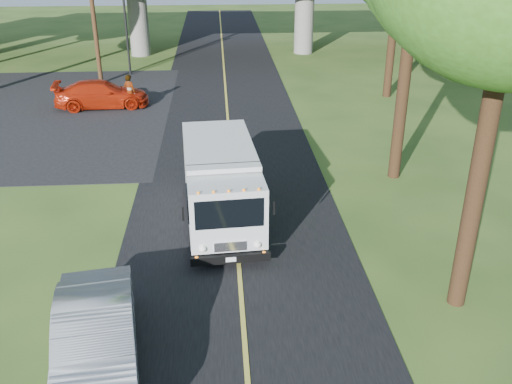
{
  "coord_description": "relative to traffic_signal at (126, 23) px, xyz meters",
  "views": [
    {
      "loc": [
        -0.45,
        -10.66,
        8.85
      ],
      "look_at": [
        0.59,
        4.58,
        1.6
      ],
      "focal_mm": 40.0,
      "sensor_mm": 36.0,
      "label": 1
    }
  ],
  "objects": [
    {
      "name": "silver_sedan",
      "position": [
        2.8,
        -26.85,
        -2.42
      ],
      "size": [
        2.41,
        4.96,
        1.57
      ],
      "primitive_type": "imported",
      "rotation": [
        0.0,
        0.0,
        0.16
      ],
      "color": "gray",
      "rests_on": "ground"
    },
    {
      "name": "parking_lot",
      "position": [
        -5.0,
        -8.0,
        -3.19
      ],
      "size": [
        16.0,
        18.0,
        0.01
      ],
      "primitive_type": "cube",
      "color": "black",
      "rests_on": "ground"
    },
    {
      "name": "step_van",
      "position": [
        5.55,
        -20.14,
        -1.83
      ],
      "size": [
        2.64,
        6.15,
        2.52
      ],
      "rotation": [
        0.0,
        0.0,
        0.07
      ],
      "color": "silver",
      "rests_on": "ground"
    },
    {
      "name": "road",
      "position": [
        6.0,
        -16.0,
        -3.19
      ],
      "size": [
        7.0,
        90.0,
        0.02
      ],
      "primitive_type": "cube",
      "color": "black",
      "rests_on": "ground"
    },
    {
      "name": "utility_pole",
      "position": [
        -1.5,
        -2.0,
        1.4
      ],
      "size": [
        1.6,
        0.26,
        9.0
      ],
      "color": "#472D19",
      "rests_on": "ground"
    },
    {
      "name": "pedestrian",
      "position": [
        0.98,
        -7.36,
        -2.3
      ],
      "size": [
        0.78,
        0.68,
        1.79
      ],
      "primitive_type": "imported",
      "rotation": [
        0.0,
        0.0,
        2.67
      ],
      "color": "gray",
      "rests_on": "ground"
    },
    {
      "name": "red_sedan",
      "position": [
        -0.53,
        -7.03,
        -2.5
      ],
      "size": [
        4.99,
        2.43,
        1.4
      ],
      "primitive_type": "imported",
      "rotation": [
        0.0,
        0.0,
        1.67
      ],
      "color": "#B3220B",
      "rests_on": "ground"
    },
    {
      "name": "ground",
      "position": [
        6.0,
        -26.0,
        -3.2
      ],
      "size": [
        120.0,
        120.0,
        0.0
      ],
      "primitive_type": "plane",
      "color": "#314F1C",
      "rests_on": "ground"
    },
    {
      "name": "lane_line",
      "position": [
        6.0,
        -16.0,
        -3.17
      ],
      "size": [
        0.12,
        90.0,
        0.01
      ],
      "primitive_type": "cube",
      "color": "gold",
      "rests_on": "road"
    },
    {
      "name": "traffic_signal",
      "position": [
        0.0,
        0.0,
        0.0
      ],
      "size": [
        0.18,
        0.22,
        5.2
      ],
      "color": "black",
      "rests_on": "ground"
    }
  ]
}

